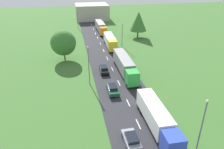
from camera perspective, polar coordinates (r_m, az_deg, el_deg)
name	(u,v)px	position (r m, az deg, el deg)	size (l,w,h in m)	color
road	(122,90)	(42.52, 2.79, -4.29)	(10.00, 140.00, 0.06)	#2B2B30
lane_marking_centre	(124,94)	(41.38, 3.23, -5.17)	(0.16, 122.94, 0.01)	white
truck_lead	(157,118)	(32.45, 11.98, -11.32)	(2.54, 12.64, 3.50)	blue
truck_second	(125,65)	(48.44, 3.42, 2.57)	(2.52, 14.51, 3.78)	green
truck_third	(110,41)	(66.22, -0.52, 9.00)	(2.77, 11.72, 3.45)	yellow
truck_fourth	(101,27)	(83.64, -3.06, 12.65)	(2.65, 13.39, 3.66)	orange
car_second	(131,139)	(30.44, 5.18, -16.89)	(1.94, 3.99, 1.40)	#8C939E
car_third	(113,89)	(41.29, 0.18, -3.93)	(1.97, 4.34, 1.50)	#19472D
car_fourth	(104,69)	(49.52, -2.18, 1.39)	(1.96, 4.29, 1.49)	black
lamppost_lead	(202,124)	(29.20, 23.00, -12.07)	(0.36, 0.36, 7.97)	slate
lamppost_second	(89,64)	(43.26, -6.26, 2.93)	(0.36, 0.36, 8.27)	slate
lamppost_third	(122,34)	(65.95, 2.74, 10.85)	(0.36, 0.36, 7.51)	slate
lamppost_fourth	(78,18)	(89.26, -9.20, 14.67)	(0.36, 0.36, 7.77)	slate
tree_oak	(138,21)	(76.41, 7.08, 13.94)	(5.91, 5.91, 8.97)	#513823
tree_birch	(63,43)	(56.96, -12.90, 8.24)	(6.56, 6.56, 7.97)	#513823
distant_building	(92,12)	(108.20, -5.45, 16.38)	(15.36, 13.47, 7.04)	#B2A899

